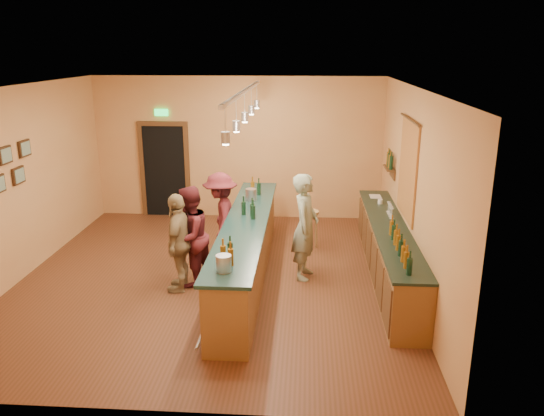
# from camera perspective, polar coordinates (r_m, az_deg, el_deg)

# --- Properties ---
(floor) EXTENTS (7.00, 7.00, 0.00)m
(floor) POSITION_cam_1_polar(r_m,az_deg,el_deg) (9.23, -6.30, -7.44)
(floor) COLOR #522D17
(floor) RESTS_ON ground
(ceiling) EXTENTS (6.50, 7.00, 0.02)m
(ceiling) POSITION_cam_1_polar(r_m,az_deg,el_deg) (8.44, -7.01, 12.77)
(ceiling) COLOR silver
(ceiling) RESTS_ON wall_back
(wall_back) EXTENTS (6.50, 0.02, 3.20)m
(wall_back) POSITION_cam_1_polar(r_m,az_deg,el_deg) (12.08, -3.69, 6.41)
(wall_back) COLOR #C7824A
(wall_back) RESTS_ON floor
(wall_front) EXTENTS (6.50, 0.02, 3.20)m
(wall_front) POSITION_cam_1_polar(r_m,az_deg,el_deg) (5.48, -13.16, -7.11)
(wall_front) COLOR #C7824A
(wall_front) RESTS_ON floor
(wall_left) EXTENTS (0.02, 7.00, 3.20)m
(wall_left) POSITION_cam_1_polar(r_m,az_deg,el_deg) (9.82, -25.66, 2.32)
(wall_left) COLOR #C7824A
(wall_left) RESTS_ON floor
(wall_right) EXTENTS (0.02, 7.00, 3.20)m
(wall_right) POSITION_cam_1_polar(r_m,az_deg,el_deg) (8.73, 14.87, 1.79)
(wall_right) COLOR #C7824A
(wall_right) RESTS_ON floor
(doorway) EXTENTS (1.15, 0.09, 2.48)m
(doorway) POSITION_cam_1_polar(r_m,az_deg,el_deg) (12.48, -11.45, 4.23)
(doorway) COLOR black
(doorway) RESTS_ON wall_back
(tapestry) EXTENTS (0.03, 1.40, 1.60)m
(tapestry) POSITION_cam_1_polar(r_m,az_deg,el_deg) (9.04, 14.40, 3.98)
(tapestry) COLOR maroon
(tapestry) RESTS_ON wall_right
(bottle_shelf) EXTENTS (0.17, 0.55, 0.54)m
(bottle_shelf) POSITION_cam_1_polar(r_m,az_deg,el_deg) (10.52, 12.59, 4.84)
(bottle_shelf) COLOR #4E3117
(bottle_shelf) RESTS_ON wall_right
(back_counter) EXTENTS (0.60, 4.55, 1.27)m
(back_counter) POSITION_cam_1_polar(r_m,az_deg,el_deg) (9.18, 12.42, -4.59)
(back_counter) COLOR brown
(back_counter) RESTS_ON floor
(tasting_bar) EXTENTS (0.73, 5.10, 1.38)m
(tasting_bar) POSITION_cam_1_polar(r_m,az_deg,el_deg) (8.92, -2.75, -4.03)
(tasting_bar) COLOR brown
(tasting_bar) RESTS_ON floor
(pendant_track) EXTENTS (0.11, 4.60, 0.50)m
(pendant_track) POSITION_cam_1_polar(r_m,az_deg,el_deg) (8.37, -2.97, 11.35)
(pendant_track) COLOR silver
(pendant_track) RESTS_ON ceiling
(bartender) EXTENTS (0.54, 0.73, 1.82)m
(bartender) POSITION_cam_1_polar(r_m,az_deg,el_deg) (8.91, 3.60, -2.02)
(bartender) COLOR gray
(bartender) RESTS_ON floor
(customer_a) EXTENTS (0.86, 0.97, 1.67)m
(customer_a) POSITION_cam_1_polar(r_m,az_deg,el_deg) (8.75, -8.87, -3.04)
(customer_a) COLOR #59191E
(customer_a) RESTS_ON floor
(customer_b) EXTENTS (0.42, 0.96, 1.62)m
(customer_b) POSITION_cam_1_polar(r_m,az_deg,el_deg) (8.59, -9.99, -3.66)
(customer_b) COLOR #997A51
(customer_b) RESTS_ON floor
(customer_c) EXTENTS (0.78, 1.16, 1.66)m
(customer_c) POSITION_cam_1_polar(r_m,az_deg,el_deg) (9.64, -5.53, -1.05)
(customer_c) COLOR #59191E
(customer_c) RESTS_ON floor
(bar_stool) EXTENTS (0.37, 0.37, 0.76)m
(bar_stool) POSITION_cam_1_polar(r_m,az_deg,el_deg) (10.29, 4.02, -1.09)
(bar_stool) COLOR #AD864E
(bar_stool) RESTS_ON floor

